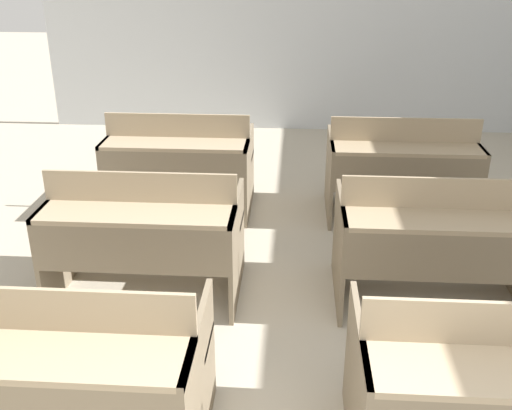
{
  "coord_description": "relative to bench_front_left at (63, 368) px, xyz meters",
  "views": [
    {
      "loc": [
        -0.15,
        -0.83,
        2.13
      ],
      "look_at": [
        -0.37,
        2.37,
        0.73
      ],
      "focal_mm": 42.0,
      "sensor_mm": 36.0,
      "label": 1
    }
  ],
  "objects": [
    {
      "name": "bench_second_right",
      "position": [
        1.86,
        1.37,
        0.0
      ],
      "size": [
        1.2,
        0.77,
        0.86
      ],
      "color": "#796A53",
      "rests_on": "ground_plane"
    },
    {
      "name": "bench_third_left",
      "position": [
        0.0,
        2.7,
        0.0
      ],
      "size": [
        1.2,
        0.77,
        0.86
      ],
      "color": "#7F7059",
      "rests_on": "ground_plane"
    },
    {
      "name": "bench_third_right",
      "position": [
        1.86,
        2.71,
        0.0
      ],
      "size": [
        1.2,
        0.77,
        0.86
      ],
      "color": "#786952",
      "rests_on": "ground_plane"
    },
    {
      "name": "bench_front_left",
      "position": [
        0.0,
        0.0,
        0.0
      ],
      "size": [
        1.2,
        0.77,
        0.86
      ],
      "color": "#7B6C55",
      "rests_on": "ground_plane"
    },
    {
      "name": "bench_second_left",
      "position": [
        0.03,
        1.34,
        0.0
      ],
      "size": [
        1.2,
        0.77,
        0.86
      ],
      "color": "#7E6E57",
      "rests_on": "ground_plane"
    },
    {
      "name": "bench_front_right",
      "position": [
        1.85,
        0.02,
        0.0
      ],
      "size": [
        1.2,
        0.77,
        0.86
      ],
      "color": "#807059",
      "rests_on": "ground_plane"
    },
    {
      "name": "wall_back",
      "position": [
        1.12,
        5.31,
        1.05
      ],
      "size": [
        6.39,
        0.06,
        3.01
      ],
      "color": "silver",
      "rests_on": "ground_plane"
    }
  ]
}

